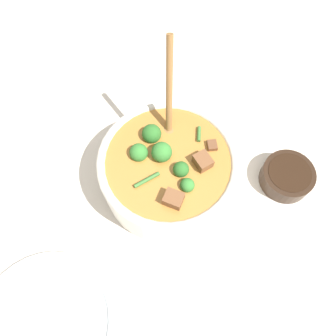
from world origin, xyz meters
TOP-DOWN VIEW (x-y plane):
  - ground_plane at (0.00, 0.00)m, footprint 4.00×4.00m
  - stew_bowl at (-0.00, 0.00)m, footprint 0.26×0.26m
  - condiment_bowl at (0.18, 0.17)m, footprint 0.11×0.11m
  - empty_plate at (0.03, -0.35)m, footprint 0.25×0.25m

SIDE VIEW (x-z plane):
  - ground_plane at x=0.00m, z-range 0.00..0.00m
  - empty_plate at x=0.03m, z-range 0.00..0.02m
  - condiment_bowl at x=0.18m, z-range 0.00..0.04m
  - stew_bowl at x=0.00m, z-range -0.07..0.20m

